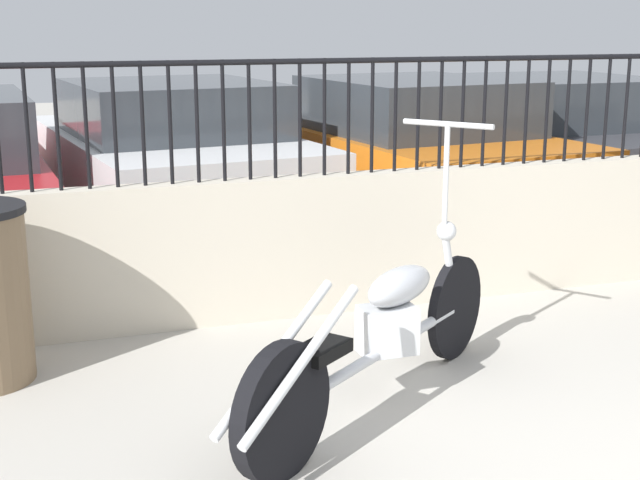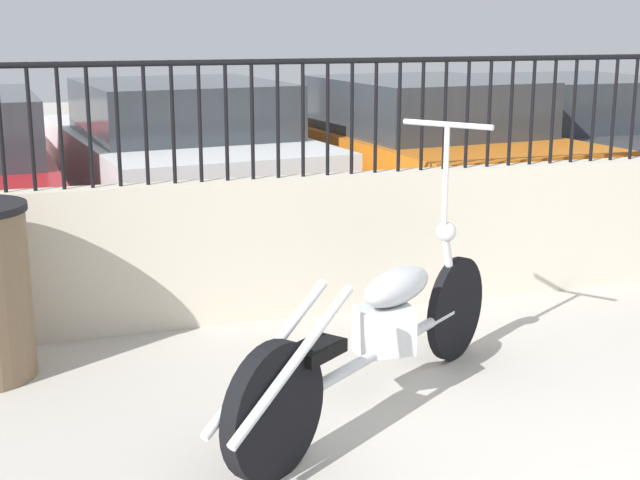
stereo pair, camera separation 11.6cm
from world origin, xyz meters
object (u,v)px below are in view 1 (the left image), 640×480
at_px(motorcycle_silver, 373,337).
at_px(car_white, 168,154).
at_px(car_dark_grey, 553,136).
at_px(car_orange, 405,149).

height_order(motorcycle_silver, car_white, motorcycle_silver).
bearing_deg(car_dark_grey, car_orange, 104.74).
height_order(car_orange, car_dark_grey, car_orange).
height_order(motorcycle_silver, car_dark_grey, motorcycle_silver).
xyz_separation_m(car_white, car_orange, (2.22, -0.45, 0.00)).
distance_m(car_orange, car_dark_grey, 2.13).
xyz_separation_m(motorcycle_silver, car_orange, (1.99, 4.05, 0.29)).
relative_size(car_white, car_orange, 0.99).
relative_size(motorcycle_silver, car_dark_grey, 0.46).
distance_m(motorcycle_silver, car_dark_grey, 6.16).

